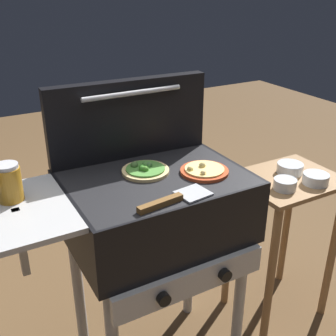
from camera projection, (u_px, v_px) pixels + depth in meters
The scene contains 10 objects.
grill at pixel (153, 213), 1.53m from camera, with size 0.96×0.53×0.90m.
grill_lid_open at pixel (129, 119), 1.59m from camera, with size 0.63×0.09×0.30m.
pizza_veggie at pixel (145, 170), 1.50m from camera, with size 0.17×0.17×0.04m.
pizza_cheese at pixel (204, 171), 1.50m from camera, with size 0.17×0.17×0.03m.
sauce_jar at pixel (9, 183), 1.30m from camera, with size 0.08×0.08×0.12m.
spatula at pixel (174, 199), 1.31m from camera, with size 0.27×0.10×0.02m.
prep_table at pixel (283, 218), 1.93m from camera, with size 0.44×0.36×0.74m.
topping_bowl_near at pixel (285, 185), 1.73m from camera, with size 0.09×0.09×0.04m.
topping_bowl_far at pixel (290, 168), 1.87m from camera, with size 0.12×0.12×0.04m.
topping_bowl_middle at pixel (316, 179), 1.78m from camera, with size 0.11×0.11×0.04m.
Camera 1 is at (-0.61, -1.18, 1.54)m, focal length 44.78 mm.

